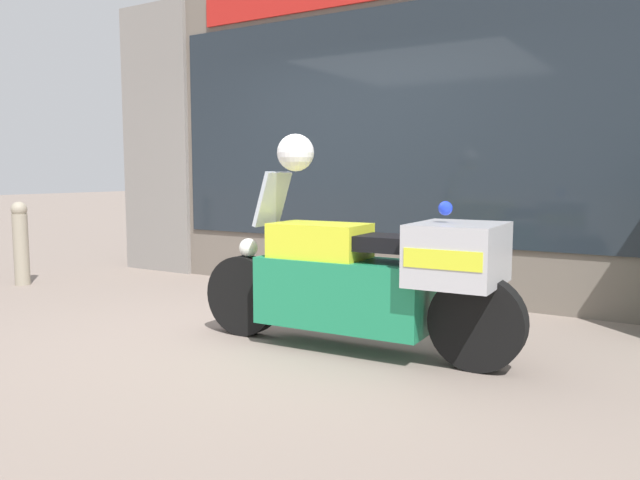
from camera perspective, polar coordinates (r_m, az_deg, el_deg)
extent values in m
plane|color=gray|center=(4.93, -6.43, -8.24)|extent=(60.00, 60.00, 0.00)
cube|color=#6B6056|center=(6.47, 4.57, 9.73)|extent=(6.78, 0.40, 3.25)
cube|color=gray|center=(8.20, -13.59, 8.83)|extent=(1.07, 0.55, 3.25)
cube|color=#1E262D|center=(6.07, 7.91, 10.41)|extent=(5.48, 0.02, 2.25)
cube|color=slate|center=(6.34, 8.21, -2.48)|extent=(5.26, 0.30, 0.55)
cube|color=silver|center=(6.40, 8.85, 6.23)|extent=(5.26, 0.02, 1.42)
cube|color=beige|center=(6.31, 8.45, 12.61)|extent=(5.26, 0.30, 0.02)
cube|color=navy|center=(7.26, -5.51, 12.11)|extent=(0.18, 0.04, 0.06)
cube|color=#195623|center=(6.59, 3.36, 12.74)|extent=(0.18, 0.04, 0.06)
cube|color=#B7B2A8|center=(6.10, 13.98, 13.10)|extent=(0.18, 0.04, 0.06)
cube|color=black|center=(5.84, 26.00, 12.99)|extent=(0.18, 0.04, 0.06)
cube|color=white|center=(7.19, -5.65, 1.85)|extent=(0.19, 0.03, 0.27)
cube|color=#2866B7|center=(6.51, 3.04, 1.42)|extent=(0.19, 0.02, 0.27)
cube|color=#2D8E42|center=(6.01, 13.43, 0.87)|extent=(0.19, 0.02, 0.27)
cube|color=orange|center=(5.75, 25.22, 0.21)|extent=(0.19, 0.02, 0.27)
cylinder|color=black|center=(4.76, -6.93, -5.04)|extent=(0.61, 0.17, 0.60)
cylinder|color=black|center=(4.00, 14.18, -7.34)|extent=(0.61, 0.17, 0.60)
cube|color=#1E8456|center=(4.31, 2.16, -4.85)|extent=(1.22, 0.50, 0.47)
cube|color=yellow|center=(4.35, -0.01, -0.23)|extent=(0.67, 0.43, 0.27)
cube|color=black|center=(4.14, 5.55, -0.24)|extent=(0.71, 0.37, 0.10)
cube|color=#B7B7BC|center=(3.96, 12.51, -1.23)|extent=(0.55, 0.65, 0.38)
cube|color=yellow|center=(3.96, 12.51, -1.23)|extent=(0.50, 0.66, 0.11)
cube|color=#B2BCC6|center=(4.53, -4.37, 3.77)|extent=(0.16, 0.32, 0.39)
sphere|color=white|center=(4.68, -6.56, -0.69)|extent=(0.14, 0.14, 0.14)
sphere|color=blue|center=(3.96, 11.39, 2.87)|extent=(0.09, 0.09, 0.09)
sphere|color=white|center=(4.42, -2.26, 7.99)|extent=(0.26, 0.26, 0.26)
cylinder|color=gray|center=(7.54, -25.66, -0.78)|extent=(0.16, 0.16, 0.78)
sphere|color=gray|center=(7.50, -25.82, 2.55)|extent=(0.17, 0.17, 0.17)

